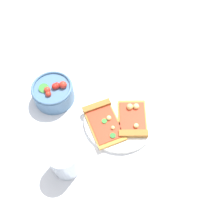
{
  "coord_description": "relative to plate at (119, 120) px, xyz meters",
  "views": [
    {
      "loc": [
        0.29,
        0.26,
        0.74
      ],
      "look_at": [
        0.01,
        -0.05,
        0.03
      ],
      "focal_mm": 42.63,
      "sensor_mm": 36.0,
      "label": 1
    }
  ],
  "objects": [
    {
      "name": "pizza_slice_far",
      "position": [
        -0.03,
        0.03,
        0.01
      ],
      "size": [
        0.15,
        0.15,
        0.03
      ],
      "color": "gold",
      "rests_on": "plate"
    },
    {
      "name": "soda_glass",
      "position": [
        0.21,
        0.01,
        0.04
      ],
      "size": [
        0.08,
        0.08,
        0.1
      ],
      "color": "silver",
      "rests_on": "ground_plane"
    },
    {
      "name": "pizza_slice_near",
      "position": [
        0.04,
        -0.03,
        0.01
      ],
      "size": [
        0.13,
        0.17,
        0.02
      ],
      "color": "gold",
      "rests_on": "plate"
    },
    {
      "name": "salad_bowl",
      "position": [
        0.1,
        -0.21,
        0.03
      ],
      "size": [
        0.13,
        0.13,
        0.08
      ],
      "color": "#4C7299",
      "rests_on": "ground_plane"
    },
    {
      "name": "paper_napkin",
      "position": [
        -0.29,
        0.09,
        -0.01
      ],
      "size": [
        0.19,
        0.18,
        0.0
      ],
      "primitive_type": "cube",
      "rotation": [
        0.0,
        0.0,
        0.38
      ],
      "color": "white",
      "rests_on": "ground_plane"
    },
    {
      "name": "plate",
      "position": [
        0.0,
        0.0,
        0.0
      ],
      "size": [
        0.23,
        0.23,
        0.01
      ],
      "primitive_type": "cylinder",
      "color": "white",
      "rests_on": "ground_plane"
    },
    {
      "name": "ground_plane",
      "position": [
        -0.0,
        0.02,
        -0.01
      ],
      "size": [
        2.4,
        2.4,
        0.0
      ],
      "primitive_type": "plane",
      "color": "silver",
      "rests_on": "ground"
    }
  ]
}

